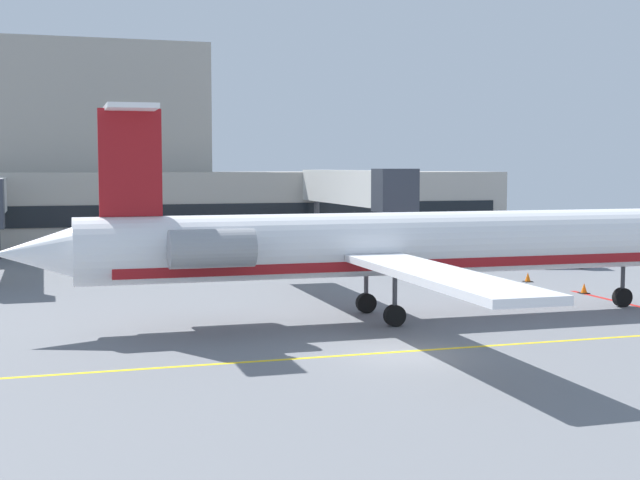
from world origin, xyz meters
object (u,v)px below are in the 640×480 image
Objects in this scene: fuel_tank at (427,237)px; belt_loader at (563,251)px; regional_jet at (398,245)px; baggage_tug at (175,254)px.

belt_loader is at bearing -55.47° from fuel_tank.
belt_loader is at bearing 40.13° from regional_jet.
regional_jet is 22.48m from baggage_tug.
regional_jet is 4.34× the size of fuel_tank.
baggage_tug is 0.48× the size of fuel_tank.
regional_jet is 23.56m from belt_loader.
belt_loader is (24.54, -6.26, 0.01)m from baggage_tug.
regional_jet is at bearing -139.87° from belt_loader.
belt_loader is 0.49× the size of fuel_tank.
baggage_tug is at bearing -172.90° from fuel_tank.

